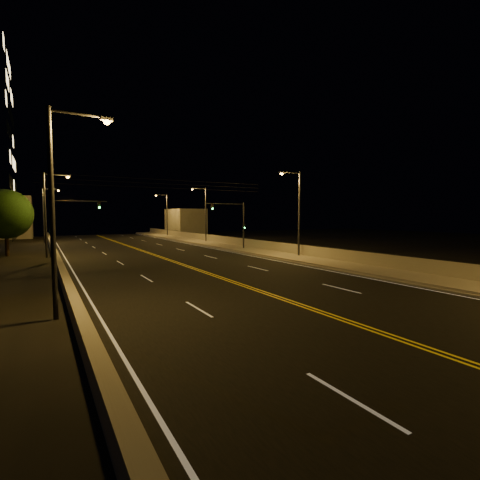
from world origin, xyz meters
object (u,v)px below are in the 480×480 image
streetlight_4 (60,198)px  tree_1 (6,213)px  traffic_signal_right (236,220)px  streetlight_3 (166,212)px  streetlight_6 (45,211)px  streetlight_2 (204,211)px  streetlight_1 (297,208)px  streetlight_5 (48,208)px  tree_0 (6,214)px  traffic_signal_left (63,221)px

streetlight_4 → tree_1: bearing=97.3°
traffic_signal_right → tree_1: (-24.07, 11.99, 0.84)m
streetlight_3 → streetlight_6: bearing=-163.8°
streetlight_2 → traffic_signal_right: (-1.53, -13.04, -1.27)m
streetlight_4 → streetlight_1: bearing=27.5°
streetlight_3 → streetlight_5: size_ratio=1.00×
streetlight_4 → tree_0: streetlight_4 is taller
streetlight_2 → tree_1: (-25.60, -1.05, -0.43)m
tree_1 → streetlight_2: bearing=2.4°
streetlight_5 → traffic_signal_right: bearing=-11.0°
streetlight_5 → traffic_signal_left: bearing=-73.7°
streetlight_4 → tree_1: streetlight_4 is taller
streetlight_6 → traffic_signal_left: size_ratio=1.47×
tree_0 → streetlight_6: bearing=78.3°
traffic_signal_right → traffic_signal_left: same height
streetlight_5 → traffic_signal_right: 20.30m
streetlight_5 → tree_1: bearing=117.3°
tree_0 → traffic_signal_right: bearing=-16.8°
streetlight_3 → traffic_signal_left: size_ratio=1.47×
streetlight_2 → traffic_signal_left: (-20.28, -13.04, -1.27)m
streetlight_6 → tree_1: (-4.19, -13.95, -0.43)m
streetlight_1 → streetlight_4: (-21.42, -11.13, 0.00)m
tree_1 → streetlight_5: bearing=-62.7°
streetlight_6 → tree_0: streetlight_6 is taller
streetlight_2 → traffic_signal_right: 13.19m
tree_0 → streetlight_5: bearing=-40.4°
streetlight_2 → streetlight_5: 23.30m
streetlight_6 → streetlight_3: bearing=16.2°
streetlight_5 → tree_1: (-4.19, 8.13, -0.43)m
streetlight_3 → streetlight_4: size_ratio=1.00×
streetlight_2 → streetlight_4: same height
streetlight_4 → streetlight_5: bearing=90.0°
streetlight_1 → streetlight_3: (0.00, 41.76, 0.00)m
streetlight_5 → traffic_signal_right: (19.88, -3.86, -1.27)m
streetlight_1 → tree_0: streetlight_1 is taller
streetlight_4 → tree_0: bearing=97.9°
streetlight_1 → streetlight_5: 25.29m
streetlight_6 → streetlight_4: bearing=-90.0°
streetlight_4 → traffic_signal_left: 20.78m
streetlight_2 → streetlight_6: same height
streetlight_5 → streetlight_4: bearing=-90.0°
streetlight_3 → streetlight_5: 35.50m
streetlight_6 → streetlight_2: bearing=-31.1°
streetlight_6 → traffic_signal_right: size_ratio=1.47×
streetlight_3 → tree_0: size_ratio=1.22×
streetlight_1 → traffic_signal_left: 22.47m
streetlight_1 → traffic_signal_right: streetlight_1 is taller
streetlight_5 → tree_1: streetlight_5 is taller
streetlight_5 → streetlight_2: bearing=23.2°
streetlight_6 → traffic_signal_left: streetlight_6 is taller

